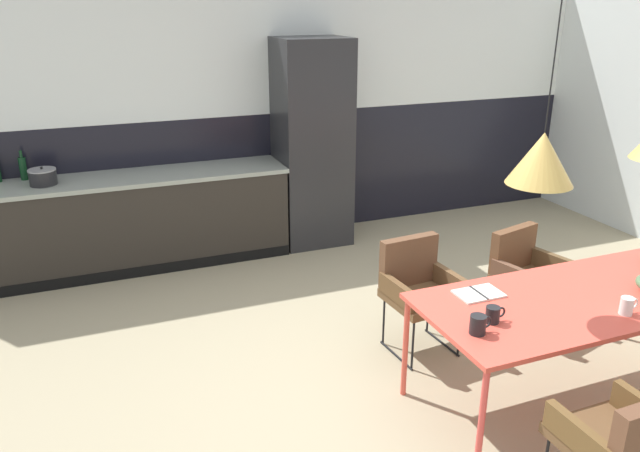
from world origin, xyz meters
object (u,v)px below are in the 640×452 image
at_px(armchair_head_of_table, 525,266).
at_px(mug_short_terracotta, 478,324).
at_px(armchair_corner_seat, 627,437).
at_px(armchair_facing_counter, 417,281).
at_px(cooking_pot, 43,177).
at_px(bottle_oil_tall, 23,168).
at_px(pendant_lamp_over_table_near, 542,158).
at_px(mug_white_ceramic, 627,306).
at_px(refrigerator_column, 312,144).
at_px(mug_dark_espresso, 493,314).
at_px(open_book, 479,294).
at_px(dining_table, 578,302).

xyz_separation_m(armchair_head_of_table, mug_short_terracotta, (-1.19, -1.06, 0.29)).
height_order(armchair_corner_seat, armchair_facing_counter, armchair_facing_counter).
bearing_deg(cooking_pot, bottle_oil_tall, 125.09).
height_order(armchair_head_of_table, pendant_lamp_over_table_near, pendant_lamp_over_table_near).
xyz_separation_m(mug_white_ceramic, pendant_lamp_over_table_near, (-0.49, 0.30, 0.85)).
xyz_separation_m(armchair_facing_counter, pendant_lamp_over_table_near, (0.19, -0.89, 1.10)).
height_order(refrigerator_column, mug_dark_espresso, refrigerator_column).
height_order(open_book, mug_dark_espresso, mug_dark_espresso).
relative_size(open_book, mug_short_terracotta, 2.05).
distance_m(dining_table, open_book, 0.61).
xyz_separation_m(mug_dark_espresso, pendant_lamp_over_table_near, (0.28, 0.09, 0.85)).
xyz_separation_m(open_book, mug_dark_espresso, (-0.13, -0.32, 0.04)).
xyz_separation_m(dining_table, mug_white_ceramic, (0.09, -0.27, 0.09)).
relative_size(mug_white_ceramic, cooking_pot, 0.52).
bearing_deg(mug_white_ceramic, refrigerator_column, 100.19).
relative_size(armchair_head_of_table, open_book, 2.73).
relative_size(mug_dark_espresso, mug_short_terracotta, 0.91).
xyz_separation_m(dining_table, mug_short_terracotta, (-0.83, -0.14, 0.09)).
bearing_deg(dining_table, pendant_lamp_over_table_near, 176.21).
bearing_deg(mug_dark_espresso, mug_short_terracotta, -153.83).
height_order(armchair_head_of_table, armchair_facing_counter, armchair_facing_counter).
bearing_deg(refrigerator_column, armchair_corner_seat, -89.69).
xyz_separation_m(armchair_facing_counter, open_book, (0.04, -0.67, 0.21)).
relative_size(dining_table, armchair_corner_seat, 2.53).
height_order(mug_dark_espresso, bottle_oil_tall, bottle_oil_tall).
xyz_separation_m(armchair_corner_seat, pendant_lamp_over_table_near, (0.11, 0.93, 1.11)).
bearing_deg(cooking_pot, armchair_head_of_table, -33.50).
distance_m(refrigerator_column, armchair_corner_seat, 4.13).
relative_size(refrigerator_column, armchair_facing_counter, 2.54).
distance_m(mug_white_ceramic, mug_short_terracotta, 0.94).
bearing_deg(armchair_facing_counter, refrigerator_column, -96.15).
xyz_separation_m(mug_white_ceramic, mug_dark_espresso, (-0.78, 0.20, -0.00)).
height_order(mug_dark_espresso, cooking_pot, cooking_pot).
distance_m(mug_short_terracotta, bottle_oil_tall, 4.30).
bearing_deg(open_book, armchair_head_of_table, 36.07).
bearing_deg(refrigerator_column, pendant_lamp_over_table_near, -87.63).
bearing_deg(mug_short_terracotta, armchair_head_of_table, 41.51).
distance_m(open_book, cooking_pot, 3.87).
distance_m(dining_table, armchair_facing_counter, 1.10).
distance_m(refrigerator_column, pendant_lamp_over_table_near, 3.23).
distance_m(armchair_corner_seat, open_book, 1.17).
relative_size(mug_short_terracotta, bottle_oil_tall, 0.51).
bearing_deg(armchair_head_of_table, pendant_lamp_over_table_near, 35.42).
relative_size(mug_white_ceramic, pendant_lamp_over_table_near, 0.11).
bearing_deg(mug_short_terracotta, armchair_facing_counter, 76.98).
bearing_deg(armchair_head_of_table, armchair_corner_seat, 50.36).
distance_m(mug_short_terracotta, pendant_lamp_over_table_near, 0.96).
height_order(refrigerator_column, open_book, refrigerator_column).
bearing_deg(mug_dark_espresso, armchair_head_of_table, 43.29).
xyz_separation_m(cooking_pot, pendant_lamp_over_table_near, (2.67, -3.16, 0.66)).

